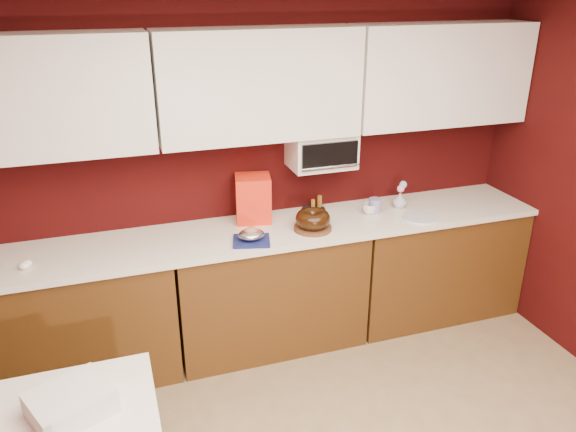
% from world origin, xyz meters
% --- Properties ---
extents(wall_back, '(4.00, 0.02, 2.50)m').
position_xyz_m(wall_back, '(0.00, 2.25, 1.25)').
color(wall_back, '#330707').
rests_on(wall_back, floor).
extents(base_cabinet_left, '(1.31, 0.58, 0.86)m').
position_xyz_m(base_cabinet_left, '(-1.33, 1.94, 0.43)').
color(base_cabinet_left, '#4E2E0F').
rests_on(base_cabinet_left, floor).
extents(base_cabinet_center, '(1.31, 0.58, 0.86)m').
position_xyz_m(base_cabinet_center, '(0.00, 1.94, 0.43)').
color(base_cabinet_center, '#4E2E0F').
rests_on(base_cabinet_center, floor).
extents(base_cabinet_right, '(1.31, 0.58, 0.86)m').
position_xyz_m(base_cabinet_right, '(1.33, 1.94, 0.43)').
color(base_cabinet_right, '#4E2E0F').
rests_on(base_cabinet_right, floor).
extents(countertop, '(4.00, 0.62, 0.04)m').
position_xyz_m(countertop, '(0.00, 1.94, 0.88)').
color(countertop, silver).
rests_on(countertop, base_cabinet_center).
extents(upper_cabinet_left, '(1.31, 0.33, 0.70)m').
position_xyz_m(upper_cabinet_left, '(-1.33, 2.08, 1.85)').
color(upper_cabinet_left, white).
rests_on(upper_cabinet_left, wall_back).
extents(upper_cabinet_center, '(1.31, 0.33, 0.70)m').
position_xyz_m(upper_cabinet_center, '(0.00, 2.08, 1.85)').
color(upper_cabinet_center, white).
rests_on(upper_cabinet_center, wall_back).
extents(upper_cabinet_right, '(1.31, 0.33, 0.70)m').
position_xyz_m(upper_cabinet_right, '(1.33, 2.08, 1.85)').
color(upper_cabinet_right, white).
rests_on(upper_cabinet_right, wall_back).
extents(toaster_oven, '(0.45, 0.30, 0.25)m').
position_xyz_m(toaster_oven, '(0.45, 2.10, 1.38)').
color(toaster_oven, white).
rests_on(toaster_oven, upper_cabinet_center).
extents(toaster_oven_door, '(0.40, 0.02, 0.18)m').
position_xyz_m(toaster_oven_door, '(0.45, 1.94, 1.38)').
color(toaster_oven_door, black).
rests_on(toaster_oven_door, toaster_oven).
extents(toaster_oven_handle, '(0.42, 0.02, 0.02)m').
position_xyz_m(toaster_oven_handle, '(0.45, 1.93, 1.30)').
color(toaster_oven_handle, silver).
rests_on(toaster_oven_handle, toaster_oven).
extents(cake_base, '(0.28, 0.28, 0.02)m').
position_xyz_m(cake_base, '(0.29, 1.83, 0.91)').
color(cake_base, '#5A331B').
rests_on(cake_base, countertop).
extents(bundt_cake, '(0.28, 0.28, 0.10)m').
position_xyz_m(bundt_cake, '(0.29, 1.83, 0.98)').
color(bundt_cake, black).
rests_on(bundt_cake, cake_base).
extents(navy_towel, '(0.28, 0.25, 0.02)m').
position_xyz_m(navy_towel, '(-0.16, 1.77, 0.91)').
color(navy_towel, navy).
rests_on(navy_towel, countertop).
extents(foil_ham_nest, '(0.18, 0.16, 0.06)m').
position_xyz_m(foil_ham_nest, '(-0.16, 1.77, 0.96)').
color(foil_ham_nest, silver).
rests_on(foil_ham_nest, navy_towel).
extents(roasted_ham, '(0.11, 0.10, 0.06)m').
position_xyz_m(roasted_ham, '(-0.16, 1.77, 0.98)').
color(roasted_ham, '#B37252').
rests_on(roasted_ham, foil_ham_nest).
extents(pandoro_box, '(0.28, 0.26, 0.33)m').
position_xyz_m(pandoro_box, '(-0.05, 2.12, 1.06)').
color(pandoro_box, red).
rests_on(pandoro_box, countertop).
extents(dark_pan, '(0.19, 0.19, 0.03)m').
position_xyz_m(dark_pan, '(0.40, 2.11, 0.92)').
color(dark_pan, black).
rests_on(dark_pan, countertop).
extents(coffee_mug, '(0.12, 0.12, 0.09)m').
position_xyz_m(coffee_mug, '(0.78, 1.96, 0.95)').
color(coffee_mug, silver).
rests_on(coffee_mug, countertop).
extents(blue_jar, '(0.10, 0.10, 0.11)m').
position_xyz_m(blue_jar, '(0.83, 1.98, 0.95)').
color(blue_jar, navy).
rests_on(blue_jar, countertop).
extents(flower_vase, '(0.09, 0.09, 0.13)m').
position_xyz_m(flower_vase, '(1.05, 2.01, 0.96)').
color(flower_vase, '#A8B2BE').
rests_on(flower_vase, countertop).
extents(flower_pink, '(0.05, 0.05, 0.05)m').
position_xyz_m(flower_pink, '(1.05, 2.01, 1.05)').
color(flower_pink, pink).
rests_on(flower_pink, flower_vase).
extents(flower_blue, '(0.06, 0.06, 0.06)m').
position_xyz_m(flower_blue, '(1.08, 2.03, 1.07)').
color(flower_blue, '#8EB2E4').
rests_on(flower_blue, flower_vase).
extents(china_plate, '(0.27, 0.27, 0.01)m').
position_xyz_m(china_plate, '(1.09, 1.77, 0.91)').
color(china_plate, silver).
rests_on(china_plate, countertop).
extents(amber_bottle, '(0.04, 0.04, 0.09)m').
position_xyz_m(amber_bottle, '(0.41, 2.15, 0.94)').
color(amber_bottle, '#9B691C').
rests_on(amber_bottle, countertop).
extents(egg_left, '(0.07, 0.06, 0.05)m').
position_xyz_m(egg_left, '(-1.52, 1.83, 0.92)').
color(egg_left, white).
rests_on(egg_left, countertop).
extents(egg_right, '(0.06, 0.05, 0.04)m').
position_xyz_m(egg_right, '(-1.50, 1.86, 0.92)').
color(egg_right, white).
rests_on(egg_right, countertop).
extents(newspaper_stack, '(0.40, 0.37, 0.11)m').
position_xyz_m(newspaper_stack, '(-1.25, 0.66, 0.81)').
color(newspaper_stack, silver).
rests_on(newspaper_stack, dining_table).
extents(amber_bottle_tall, '(0.04, 0.04, 0.12)m').
position_xyz_m(amber_bottle_tall, '(0.46, 2.14, 0.96)').
color(amber_bottle_tall, brown).
rests_on(amber_bottle_tall, countertop).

